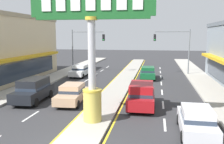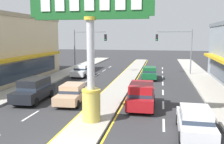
{
  "view_description": "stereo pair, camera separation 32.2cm",
  "coord_description": "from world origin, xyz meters",
  "px_view_note": "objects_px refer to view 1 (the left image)",
  "views": [
    {
      "loc": [
        3.84,
        -9.94,
        5.43
      ],
      "look_at": [
        0.46,
        8.54,
        2.6
      ],
      "focal_mm": 39.4,
      "sensor_mm": 36.0,
      "label": 1
    },
    {
      "loc": [
        4.15,
        -9.88,
        5.43
      ],
      "look_at": [
        0.46,
        8.54,
        2.6
      ],
      "focal_mm": 39.4,
      "sensor_mm": 36.0,
      "label": 2
    }
  ],
  "objects_px": {
    "sedan_near_right_lane": "(196,120)",
    "sedan_kerb_right": "(72,93)",
    "sedan_mid_left_lane": "(80,71)",
    "suv_far_left_oncoming": "(141,95)",
    "traffic_light_left_side": "(84,43)",
    "district_sign": "(92,48)",
    "suv_near_left_lane": "(33,90)",
    "sedan_far_right_lane": "(148,73)",
    "traffic_light_right_side": "(176,44)"
  },
  "relations": [
    {
      "from": "traffic_light_left_side",
      "to": "sedan_kerb_right",
      "type": "distance_m",
      "value": 16.28
    },
    {
      "from": "traffic_light_left_side",
      "to": "suv_far_left_oncoming",
      "type": "bearing_deg",
      "value": -59.92
    },
    {
      "from": "suv_near_left_lane",
      "to": "sedan_kerb_right",
      "type": "height_order",
      "value": "suv_near_left_lane"
    },
    {
      "from": "traffic_light_left_side",
      "to": "traffic_light_right_side",
      "type": "bearing_deg",
      "value": 3.34
    },
    {
      "from": "district_sign",
      "to": "traffic_light_left_side",
      "type": "xyz_separation_m",
      "value": [
        -6.37,
        19.61,
        -0.39
      ]
    },
    {
      "from": "sedan_far_right_lane",
      "to": "sedan_kerb_right",
      "type": "height_order",
      "value": "same"
    },
    {
      "from": "traffic_light_right_side",
      "to": "sedan_kerb_right",
      "type": "distance_m",
      "value": 18.97
    },
    {
      "from": "traffic_light_left_side",
      "to": "sedan_mid_left_lane",
      "type": "bearing_deg",
      "value": -84.6
    },
    {
      "from": "traffic_light_right_side",
      "to": "suv_near_left_lane",
      "type": "xyz_separation_m",
      "value": [
        -12.46,
        -16.33,
        -3.26
      ]
    },
    {
      "from": "suv_far_left_oncoming",
      "to": "sedan_far_right_lane",
      "type": "bearing_deg",
      "value": 89.99
    },
    {
      "from": "district_sign",
      "to": "sedan_near_right_lane",
      "type": "height_order",
      "value": "district_sign"
    },
    {
      "from": "sedan_kerb_right",
      "to": "district_sign",
      "type": "bearing_deg",
      "value": -55.84
    },
    {
      "from": "sedan_near_right_lane",
      "to": "traffic_light_left_side",
      "type": "bearing_deg",
      "value": 121.54
    },
    {
      "from": "sedan_far_right_lane",
      "to": "suv_far_left_oncoming",
      "type": "bearing_deg",
      "value": -90.01
    },
    {
      "from": "district_sign",
      "to": "sedan_far_right_lane",
      "type": "xyz_separation_m",
      "value": [
        2.79,
        16.33,
        -3.85
      ]
    },
    {
      "from": "traffic_light_left_side",
      "to": "suv_far_left_oncoming",
      "type": "height_order",
      "value": "traffic_light_left_side"
    },
    {
      "from": "traffic_light_left_side",
      "to": "suv_far_left_oncoming",
      "type": "relative_size",
      "value": 1.34
    },
    {
      "from": "traffic_light_right_side",
      "to": "district_sign",
      "type": "bearing_deg",
      "value": -107.38
    },
    {
      "from": "traffic_light_left_side",
      "to": "traffic_light_right_side",
      "type": "distance_m",
      "value": 12.76
    },
    {
      "from": "district_sign",
      "to": "traffic_light_right_side",
      "type": "xyz_separation_m",
      "value": [
        6.37,
        20.35,
        -0.39
      ]
    },
    {
      "from": "district_sign",
      "to": "sedan_kerb_right",
      "type": "xyz_separation_m",
      "value": [
        -2.79,
        4.11,
        -3.85
      ]
    },
    {
      "from": "traffic_light_right_side",
      "to": "suv_far_left_oncoming",
      "type": "bearing_deg",
      "value": -102.21
    },
    {
      "from": "sedan_near_right_lane",
      "to": "sedan_mid_left_lane",
      "type": "height_order",
      "value": "same"
    },
    {
      "from": "sedan_mid_left_lane",
      "to": "sedan_kerb_right",
      "type": "height_order",
      "value": "same"
    },
    {
      "from": "sedan_near_right_lane",
      "to": "suv_near_left_lane",
      "type": "bearing_deg",
      "value": 158.84
    },
    {
      "from": "sedan_far_right_lane",
      "to": "sedan_mid_left_lane",
      "type": "bearing_deg",
      "value": 178.37
    },
    {
      "from": "district_sign",
      "to": "sedan_near_right_lane",
      "type": "xyz_separation_m",
      "value": [
        6.09,
        -0.69,
        -3.85
      ]
    },
    {
      "from": "sedan_far_right_lane",
      "to": "suv_near_left_lane",
      "type": "height_order",
      "value": "suv_near_left_lane"
    },
    {
      "from": "traffic_light_right_side",
      "to": "sedan_near_right_lane",
      "type": "bearing_deg",
      "value": -90.78
    },
    {
      "from": "traffic_light_left_side",
      "to": "suv_near_left_lane",
      "type": "bearing_deg",
      "value": -88.96
    },
    {
      "from": "traffic_light_right_side",
      "to": "suv_far_left_oncoming",
      "type": "distance_m",
      "value": 17.25
    },
    {
      "from": "suv_near_left_lane",
      "to": "sedan_mid_left_lane",
      "type": "height_order",
      "value": "suv_near_left_lane"
    },
    {
      "from": "traffic_light_left_side",
      "to": "suv_far_left_oncoming",
      "type": "distance_m",
      "value": 18.56
    },
    {
      "from": "traffic_light_left_side",
      "to": "traffic_light_right_side",
      "type": "height_order",
      "value": "same"
    },
    {
      "from": "district_sign",
      "to": "traffic_light_left_side",
      "type": "relative_size",
      "value": 1.29
    },
    {
      "from": "sedan_near_right_lane",
      "to": "sedan_kerb_right",
      "type": "height_order",
      "value": "same"
    },
    {
      "from": "sedan_mid_left_lane",
      "to": "suv_far_left_oncoming",
      "type": "distance_m",
      "value": 15.57
    },
    {
      "from": "sedan_far_right_lane",
      "to": "sedan_mid_left_lane",
      "type": "distance_m",
      "value": 8.88
    },
    {
      "from": "traffic_light_left_side",
      "to": "sedan_near_right_lane",
      "type": "xyz_separation_m",
      "value": [
        12.46,
        -20.29,
        -3.46
      ]
    },
    {
      "from": "suv_near_left_lane",
      "to": "sedan_kerb_right",
      "type": "distance_m",
      "value": 3.31
    },
    {
      "from": "sedan_far_right_lane",
      "to": "sedan_mid_left_lane",
      "type": "relative_size",
      "value": 1.01
    },
    {
      "from": "sedan_mid_left_lane",
      "to": "suv_far_left_oncoming",
      "type": "bearing_deg",
      "value": -55.25
    },
    {
      "from": "suv_near_left_lane",
      "to": "suv_far_left_oncoming",
      "type": "height_order",
      "value": "same"
    },
    {
      "from": "traffic_light_left_side",
      "to": "suv_near_left_lane",
      "type": "relative_size",
      "value": 1.33
    },
    {
      "from": "sedan_kerb_right",
      "to": "traffic_light_left_side",
      "type": "bearing_deg",
      "value": 103.01
    },
    {
      "from": "suv_near_left_lane",
      "to": "sedan_near_right_lane",
      "type": "bearing_deg",
      "value": -21.16
    },
    {
      "from": "district_sign",
      "to": "traffic_light_right_side",
      "type": "height_order",
      "value": "district_sign"
    },
    {
      "from": "sedan_near_right_lane",
      "to": "sedan_kerb_right",
      "type": "relative_size",
      "value": 0.98
    },
    {
      "from": "suv_far_left_oncoming",
      "to": "sedan_near_right_lane",
      "type": "bearing_deg",
      "value": -53.64
    },
    {
      "from": "traffic_light_left_side",
      "to": "traffic_light_right_side",
      "type": "relative_size",
      "value": 1.0
    }
  ]
}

